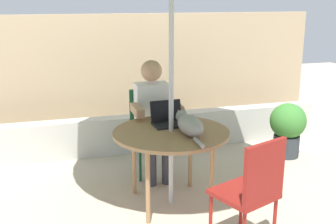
# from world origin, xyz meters

# --- Properties ---
(ground_plane) EXTENTS (14.00, 14.00, 0.00)m
(ground_plane) POSITION_xyz_m (0.00, 0.00, 0.00)
(ground_plane) COLOR #BCAD93
(fence_back) EXTENTS (5.36, 0.08, 1.66)m
(fence_back) POSITION_xyz_m (0.00, 2.09, 0.83)
(fence_back) COLOR tan
(fence_back) RESTS_ON ground
(planter_wall_low) EXTENTS (4.82, 0.20, 0.46)m
(planter_wall_low) POSITION_xyz_m (0.00, 1.44, 0.23)
(planter_wall_low) COLOR beige
(planter_wall_low) RESTS_ON ground
(patio_table) EXTENTS (1.05, 1.05, 0.71)m
(patio_table) POSITION_xyz_m (0.00, 0.00, 0.66)
(patio_table) COLOR #9E754C
(patio_table) RESTS_ON ground
(chair_occupied) EXTENTS (0.40, 0.40, 0.91)m
(chair_occupied) POSITION_xyz_m (0.00, 0.81, 0.54)
(chair_occupied) COLOR #194C2D
(chair_occupied) RESTS_ON ground
(chair_empty) EXTENTS (0.52, 0.52, 0.91)m
(chair_empty) POSITION_xyz_m (0.35, -0.91, 0.54)
(chair_empty) COLOR maroon
(chair_empty) RESTS_ON ground
(person_seated) EXTENTS (0.48, 0.48, 1.25)m
(person_seated) POSITION_xyz_m (0.00, 0.65, 0.71)
(person_seated) COLOR white
(person_seated) RESTS_ON ground
(laptop) EXTENTS (0.31, 0.26, 0.21)m
(laptop) POSITION_xyz_m (0.03, 0.21, 0.78)
(laptop) COLOR black
(laptop) RESTS_ON patio_table
(cat) EXTENTS (0.20, 0.65, 0.17)m
(cat) POSITION_xyz_m (0.13, -0.12, 0.80)
(cat) COLOR gray
(cat) RESTS_ON patio_table
(potted_plant_near_fence) EXTENTS (0.43, 0.43, 0.66)m
(potted_plant_near_fence) POSITION_xyz_m (1.68, 0.77, 0.37)
(potted_plant_near_fence) COLOR #33383D
(potted_plant_near_fence) RESTS_ON ground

